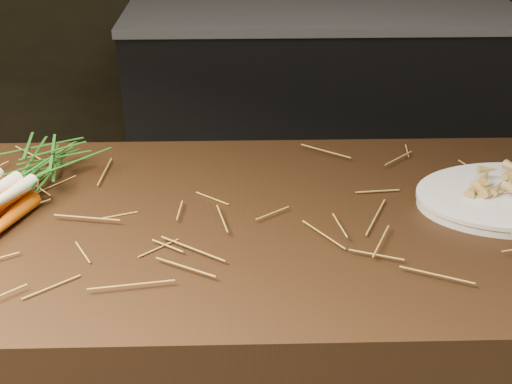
% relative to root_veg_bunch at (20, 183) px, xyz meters
% --- Properties ---
extents(back_counter, '(1.82, 0.62, 0.84)m').
position_rel_root_veg_bunch_xyz_m(back_counter, '(0.82, 1.81, -0.52)').
color(back_counter, black).
rests_on(back_counter, ground).
extents(straw_bedding, '(1.40, 0.60, 0.02)m').
position_rel_root_veg_bunch_xyz_m(straw_bedding, '(0.52, -0.07, -0.03)').
color(straw_bedding, '#A26B2D').
rests_on(straw_bedding, main_counter).
extents(root_veg_bunch, '(0.31, 0.49, 0.09)m').
position_rel_root_veg_bunch_xyz_m(root_veg_bunch, '(0.00, 0.00, 0.00)').
color(root_veg_bunch, '#EB560B').
rests_on(root_veg_bunch, main_counter).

